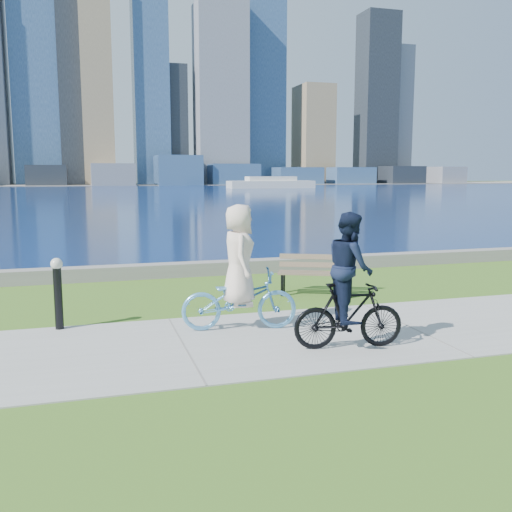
{
  "coord_description": "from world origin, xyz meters",
  "views": [
    {
      "loc": [
        -5.36,
        -8.58,
        2.7
      ],
      "look_at": [
        -2.25,
        1.94,
        1.1
      ],
      "focal_mm": 40.0,
      "sensor_mm": 36.0,
      "label": 1
    }
  ],
  "objects": [
    {
      "name": "ground",
      "position": [
        0.0,
        0.0,
        0.0
      ],
      "size": [
        320.0,
        320.0,
        0.0
      ],
      "primitive_type": "plane",
      "color": "#365D18",
      "rests_on": "ground"
    },
    {
      "name": "concrete_path",
      "position": [
        0.0,
        0.0,
        0.01
      ],
      "size": [
        80.0,
        3.5,
        0.02
      ],
      "primitive_type": "cube",
      "color": "gray",
      "rests_on": "ground"
    },
    {
      "name": "seawall",
      "position": [
        0.0,
        6.2,
        0.17
      ],
      "size": [
        90.0,
        0.5,
        0.35
      ],
      "primitive_type": "cube",
      "color": "slate",
      "rests_on": "ground"
    },
    {
      "name": "bay_water",
      "position": [
        0.0,
        72.0,
        0.0
      ],
      "size": [
        320.0,
        131.0,
        0.01
      ],
      "primitive_type": "cube",
      "color": "#0C2150",
      "rests_on": "ground"
    },
    {
      "name": "far_shore",
      "position": [
        0.0,
        130.0,
        0.06
      ],
      "size": [
        320.0,
        30.0,
        0.12
      ],
      "primitive_type": "cube",
      "color": "slate",
      "rests_on": "ground"
    },
    {
      "name": "city_skyline",
      "position": [
        -2.46,
        129.81,
        24.05
      ],
      "size": [
        174.83,
        24.3,
        76.0
      ],
      "color": "navy",
      "rests_on": "ground"
    },
    {
      "name": "ferry_far",
      "position": [
        26.24,
        89.0,
        0.87
      ],
      "size": [
        15.37,
        4.39,
        2.09
      ],
      "color": "silver",
      "rests_on": "ground"
    },
    {
      "name": "park_bench",
      "position": [
        -0.5,
        3.08,
        0.54
      ],
      "size": [
        1.79,
        1.23,
        0.88
      ],
      "rotation": [
        0.0,
        0.0,
        -0.42
      ],
      "color": "black",
      "rests_on": "ground"
    },
    {
      "name": "bollard_lamp",
      "position": [
        -5.91,
        1.6,
        0.72
      ],
      "size": [
        0.2,
        0.2,
        1.27
      ],
      "color": "black",
      "rests_on": "ground"
    },
    {
      "name": "cyclist_woman",
      "position": [
        -2.92,
        0.7,
        0.82
      ],
      "size": [
        1.0,
        2.07,
        2.16
      ],
      "rotation": [
        0.0,
        0.0,
        1.41
      ],
      "color": "#58A0D6",
      "rests_on": "ground"
    },
    {
      "name": "cyclist_man",
      "position": [
        -1.58,
        -0.82,
        0.91
      ],
      "size": [
        0.75,
        1.76,
        2.11
      ],
      "rotation": [
        0.0,
        0.0,
        1.42
      ],
      "color": "black",
      "rests_on": "ground"
    }
  ]
}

